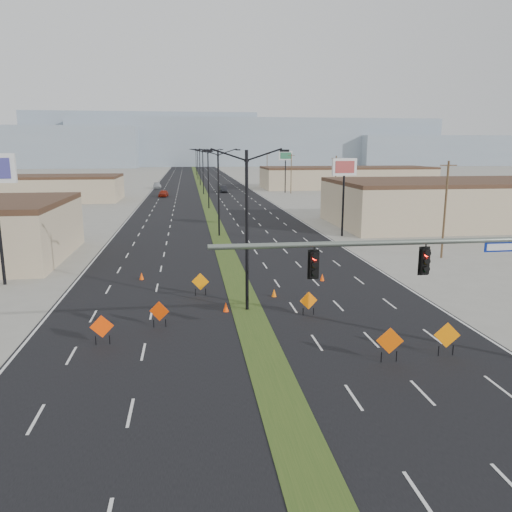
{
  "coord_description": "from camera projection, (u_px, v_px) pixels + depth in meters",
  "views": [
    {
      "loc": [
        -3.54,
        -18.15,
        10.05
      ],
      "look_at": [
        0.76,
        13.42,
        3.2
      ],
      "focal_mm": 35.0,
      "sensor_mm": 36.0,
      "label": 1
    }
  ],
  "objects": [
    {
      "name": "streetlight_3",
      "position": [
        203.0,
        170.0,
        112.02
      ],
      "size": [
        5.15,
        0.24,
        10.02
      ],
      "color": "black",
      "rests_on": "ground"
    },
    {
      "name": "median_strip",
      "position": [
        203.0,
        193.0,
        117.03
      ],
      "size": [
        2.0,
        400.0,
        0.04
      ],
      "primitive_type": "cube",
      "color": "#274418",
      "rests_on": "ground"
    },
    {
      "name": "building_se_near",
      "position": [
        467.0,
        204.0,
        67.67
      ],
      "size": [
        36.0,
        18.0,
        5.5
      ],
      "primitive_type": "cube",
      "color": "tan",
      "rests_on": "ground"
    },
    {
      "name": "construction_sign_1",
      "position": [
        102.0,
        328.0,
        25.94
      ],
      "size": [
        1.21,
        0.19,
        1.62
      ],
      "rotation": [
        0.0,
        0.0,
        0.12
      ],
      "color": "#F33D05",
      "rests_on": "ground"
    },
    {
      "name": "streetlight_4",
      "position": [
        200.0,
        166.0,
        139.14
      ],
      "size": [
        5.15,
        0.24,
        10.02
      ],
      "color": "black",
      "rests_on": "ground"
    },
    {
      "name": "mesa_center",
      "position": [
        256.0,
        143.0,
        313.11
      ],
      "size": [
        220.0,
        50.0,
        28.0
      ],
      "primitive_type": "cube",
      "color": "#8696A7",
      "rests_on": "ground"
    },
    {
      "name": "mesa_backdrop",
      "position": [
        145.0,
        140.0,
        322.81
      ],
      "size": [
        140.0,
        50.0,
        32.0
      ],
      "primitive_type": "cube",
      "color": "#8696A7",
      "rests_on": "ground"
    },
    {
      "name": "building_se_far",
      "position": [
        346.0,
        178.0,
        131.22
      ],
      "size": [
        44.0,
        16.0,
        5.0
      ],
      "primitive_type": "cube",
      "color": "tan",
      "rests_on": "ground"
    },
    {
      "name": "utility_pole_2",
      "position": [
        291.0,
        173.0,
        113.85
      ],
      "size": [
        1.6,
        0.2,
        9.0
      ],
      "color": "#4C3823",
      "rests_on": "ground"
    },
    {
      "name": "construction_sign_5",
      "position": [
        447.0,
        336.0,
        24.54
      ],
      "size": [
        1.3,
        0.23,
        1.74
      ],
      "rotation": [
        0.0,
        0.0,
        -0.15
      ],
      "color": "orange",
      "rests_on": "ground"
    },
    {
      "name": "car_left",
      "position": [
        163.0,
        193.0,
        106.71
      ],
      "size": [
        2.18,
        4.44,
        1.46
      ],
      "primitive_type": "imported",
      "rotation": [
        0.0,
        0.0,
        -0.11
      ],
      "color": "maroon",
      "rests_on": "ground"
    },
    {
      "name": "utility_pole_0",
      "position": [
        445.0,
        208.0,
        46.04
      ],
      "size": [
        1.6,
        0.2,
        9.0
      ],
      "color": "#4C3823",
      "rests_on": "ground"
    },
    {
      "name": "construction_sign_2",
      "position": [
        200.0,
        282.0,
        34.71
      ],
      "size": [
        1.19,
        0.32,
        1.62
      ],
      "rotation": [
        0.0,
        0.0,
        -0.23
      ],
      "color": "orange",
      "rests_on": "ground"
    },
    {
      "name": "cone_3",
      "position": [
        142.0,
        276.0,
        39.08
      ],
      "size": [
        0.4,
        0.4,
        0.59
      ],
      "primitive_type": "cone",
      "rotation": [
        0.0,
        0.0,
        -0.13
      ],
      "color": "#F44805",
      "rests_on": "ground"
    },
    {
      "name": "car_far",
      "position": [
        157.0,
        186.0,
        129.33
      ],
      "size": [
        2.35,
        5.14,
        1.46
      ],
      "primitive_type": "imported",
      "rotation": [
        0.0,
        0.0,
        0.06
      ],
      "color": "#A5A9AF",
      "rests_on": "ground"
    },
    {
      "name": "utility_pole_3",
      "position": [
        267.0,
        167.0,
        147.76
      ],
      "size": [
        1.6,
        0.2,
        9.0
      ],
      "color": "#4C3823",
      "rests_on": "ground"
    },
    {
      "name": "construction_sign_0",
      "position": [
        159.0,
        312.0,
        28.51
      ],
      "size": [
        1.13,
        0.37,
        1.56
      ],
      "rotation": [
        0.0,
        0.0,
        -0.29
      ],
      "color": "#D63804",
      "rests_on": "ground"
    },
    {
      "name": "building_sw_far",
      "position": [
        42.0,
        190.0,
        97.8
      ],
      "size": [
        30.0,
        14.0,
        4.5
      ],
      "primitive_type": "cube",
      "color": "tan",
      "rests_on": "ground"
    },
    {
      "name": "road_surface",
      "position": [
        203.0,
        193.0,
        117.03
      ],
      "size": [
        25.0,
        400.0,
        0.02
      ],
      "primitive_type": "cube",
      "color": "black",
      "rests_on": "ground"
    },
    {
      "name": "mesa_east",
      "position": [
        472.0,
        151.0,
        322.98
      ],
      "size": [
        160.0,
        50.0,
        18.0
      ],
      "primitive_type": "cube",
      "color": "#8696A7",
      "rests_on": "ground"
    },
    {
      "name": "streetlight_6",
      "position": [
        196.0,
        161.0,
        193.39
      ],
      "size": [
        5.15,
        0.24,
        10.02
      ],
      "color": "black",
      "rests_on": "ground"
    },
    {
      "name": "streetlight_2",
      "position": [
        208.0,
        177.0,
        84.9
      ],
      "size": [
        5.15,
        0.24,
        10.02
      ],
      "color": "black",
      "rests_on": "ground"
    },
    {
      "name": "pole_sign_east_far",
      "position": [
        285.0,
        159.0,
        115.49
      ],
      "size": [
        3.15,
        0.71,
        9.59
      ],
      "rotation": [
        0.0,
        0.0,
        -0.11
      ],
      "color": "black",
      "rests_on": "ground"
    },
    {
      "name": "streetlight_1",
      "position": [
        219.0,
        190.0,
        57.77
      ],
      "size": [
        5.15,
        0.24,
        10.02
      ],
      "color": "black",
      "rests_on": "ground"
    },
    {
      "name": "car_mid",
      "position": [
        223.0,
        189.0,
        117.73
      ],
      "size": [
        2.03,
        4.78,
        1.54
      ],
      "primitive_type": "imported",
      "rotation": [
        0.0,
        0.0,
        0.09
      ],
      "color": "black",
      "rests_on": "ground"
    },
    {
      "name": "signal_mast",
      "position": [
        463.0,
        269.0,
        22.23
      ],
      "size": [
        16.3,
        0.6,
        8.0
      ],
      "color": "slate",
      "rests_on": "ground"
    },
    {
      "name": "construction_sign_4",
      "position": [
        390.0,
        342.0,
        23.8
      ],
      "size": [
        1.3,
        0.26,
        1.75
      ],
      "rotation": [
        0.0,
        0.0,
        -0.17
      ],
      "color": "#D64E04",
      "rests_on": "ground"
    },
    {
      "name": "streetlight_5",
      "position": [
        198.0,
        163.0,
        166.27
      ],
      "size": [
        5.15,
        0.24,
        10.02
      ],
      "color": "black",
      "rests_on": "ground"
    },
    {
      "name": "cone_2",
      "position": [
        322.0,
        277.0,
        38.76
      ],
      "size": [
        0.43,
        0.43,
        0.58
      ],
      "primitive_type": "cone",
      "rotation": [
        0.0,
        0.0,
        -0.28
      ],
      "color": "#FF4805",
      "rests_on": "ground"
    },
    {
      "name": "cone_0",
      "position": [
        274.0,
        293.0,
        34.56
      ],
      "size": [
        0.4,
        0.4,
        0.58
      ],
      "primitive_type": "cone",
      "rotation": [
        0.0,
        0.0,
        0.16
      ],
      "color": "#FF6A05",
      "rests_on": "ground"
    },
    {
      "name": "streetlight_0",
      "position": [
        247.0,
        226.0,
        30.65
      ],
      "size": [
        5.15,
        0.24,
        10.02
      ],
      "color": "black",
      "rests_on": "ground"
    },
    {
      "name": "construction_sign_3",
      "position": [
        309.0,
        301.0,
        30.62
      ],
      "size": [
        1.13,
        0.15,
        1.5
      ],
      "rotation": [
        0.0,
        0.0,
        0.1
      ],
      "color": "orange",
      "rests_on": "ground"
    },
    {
      "name": "ground",
      "position": [
        282.0,
        403.0,
        20.17
      ],
      "size": [
        600.0,
        600.0,
        0.0
      ],
      "primitive_type": "plane",
      "color": "gray",
      "rests_on": "ground"
    },
    {
      "name": "utility_pole_1",
      "position": [
        335.0,
        183.0,
        79.95
      ],
      "size": [
        1.6,
        0.2,
        9.0
      ],
      "color": "#4C3823",
      "rests_on": "ground"
    },
    {
      "name": "pole_sign_east_near",
      "position": [
        344.0,
        173.0,
        57.28
      ],
      "size": [
        2.96,
        0.72,
        9.01
      ],
      "rotation": [
        0.0,
        0.0,
        0.12
      ],
      "color": "black",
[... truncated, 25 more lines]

